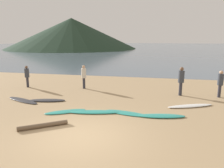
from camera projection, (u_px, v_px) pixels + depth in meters
ground_plane at (123, 83)px, 17.44m from camera, size 120.00×120.00×0.20m
ocean_water at (149, 48)px, 67.25m from camera, size 140.00×100.00×0.01m
headland_hill at (72, 33)px, 64.58m from camera, size 38.13×38.13×8.81m
surfboard_0 at (23, 100)px, 12.21m from camera, size 2.45×1.38×0.07m
surfboard_1 at (47, 100)px, 12.17m from camera, size 2.07×0.91×0.09m
surfboard_2 at (65, 112)px, 10.37m from camera, size 1.93×1.42×0.06m
surfboard_3 at (96, 112)px, 10.29m from camera, size 2.55×1.01×0.09m
surfboard_4 at (127, 113)px, 10.17m from camera, size 2.16×0.97×0.06m
surfboard_5 at (161, 116)px, 9.78m from camera, size 2.18×0.88×0.09m
surfboard_6 at (190, 106)px, 11.19m from camera, size 2.48×1.41×0.08m
person_0 at (84, 75)px, 14.91m from camera, size 0.33×0.33×1.63m
person_1 at (181, 79)px, 13.14m from camera, size 0.35×0.35×1.75m
person_2 at (27, 75)px, 15.32m from camera, size 0.31×0.31×1.54m
person_3 at (220, 82)px, 12.73m from camera, size 0.32×0.32×1.60m
driftwood_log at (43, 125)px, 8.62m from camera, size 1.69×1.23×0.18m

